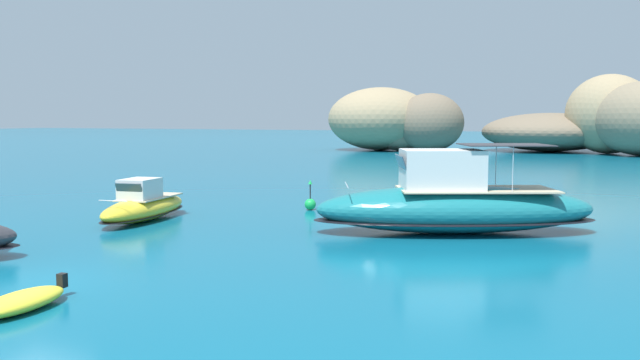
# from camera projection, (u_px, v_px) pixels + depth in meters

# --- Properties ---
(ground_plane) EXTENTS (400.00, 400.00, 0.00)m
(ground_plane) POSITION_uv_depth(u_px,v_px,m) (32.00, 284.00, 18.24)
(ground_plane) COLOR #0C5B7A
(islet_large) EXTENTS (31.59, 28.66, 9.84)m
(islet_large) POSITION_uv_depth(u_px,v_px,m) (601.00, 122.00, 84.23)
(islet_large) COLOR #756651
(islet_large) RESTS_ON ground
(islet_small) EXTENTS (22.74, 19.14, 8.60)m
(islet_small) POSITION_uv_depth(u_px,v_px,m) (397.00, 121.00, 90.41)
(islet_small) COLOR #9E8966
(islet_small) RESTS_ON ground
(motorboat_teal) EXTENTS (11.58, 7.47, 3.49)m
(motorboat_teal) POSITION_uv_depth(u_px,v_px,m) (453.00, 205.00, 26.28)
(motorboat_teal) COLOR #19727A
(motorboat_teal) RESTS_ON ground
(motorboat_yellow) EXTENTS (2.66, 6.52, 1.88)m
(motorboat_yellow) POSITION_uv_depth(u_px,v_px,m) (144.00, 206.00, 29.46)
(motorboat_yellow) COLOR yellow
(motorboat_yellow) RESTS_ON ground
(dinghy_tender) EXTENTS (1.23, 2.83, 0.58)m
(dinghy_tender) POSITION_uv_depth(u_px,v_px,m) (22.00, 301.00, 15.74)
(dinghy_tender) COLOR yellow
(dinghy_tender) RESTS_ON ground
(channel_buoy) EXTENTS (0.56, 0.56, 1.48)m
(channel_buoy) POSITION_uv_depth(u_px,v_px,m) (310.00, 203.00, 32.75)
(channel_buoy) COLOR green
(channel_buoy) RESTS_ON ground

